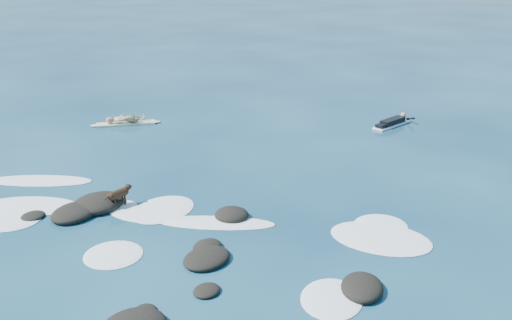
% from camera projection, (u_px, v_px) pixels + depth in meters
% --- Properties ---
extents(ground, '(160.00, 160.00, 0.00)m').
position_uv_depth(ground, '(161.00, 229.00, 16.58)').
color(ground, '#0A2642').
rests_on(ground, ground).
extents(reef_rocks, '(13.55, 7.53, 0.51)m').
position_uv_depth(reef_rocks, '(149.00, 256.00, 14.95)').
color(reef_rocks, black).
rests_on(reef_rocks, ground).
extents(breaking_foam, '(15.88, 7.74, 0.12)m').
position_uv_depth(breaking_foam, '(113.00, 224.00, 16.87)').
color(breaking_foam, white).
rests_on(breaking_foam, ground).
extents(standing_surfer_rig, '(2.97, 1.77, 1.83)m').
position_uv_depth(standing_surfer_rig, '(125.00, 110.00, 26.15)').
color(standing_surfer_rig, beige).
rests_on(standing_surfer_rig, ground).
extents(paddling_surfer_rig, '(1.83, 2.45, 0.46)m').
position_uv_depth(paddling_surfer_rig, '(393.00, 122.00, 26.22)').
color(paddling_surfer_rig, white).
rests_on(paddling_surfer_rig, ground).
extents(dog, '(0.55, 1.04, 0.69)m').
position_uv_depth(dog, '(119.00, 194.00, 17.86)').
color(dog, black).
rests_on(dog, ground).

